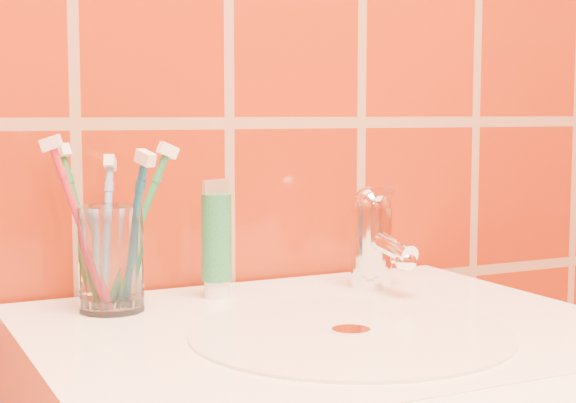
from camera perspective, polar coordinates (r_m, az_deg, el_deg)
glass_tumbler at (r=0.92m, az=-11.36°, el=-3.64°), size 0.08×0.08×0.11m
toothpaste_tube at (r=0.98m, az=-4.64°, el=-2.67°), size 0.04×0.03×0.13m
faucet at (r=1.03m, az=5.54°, el=-2.10°), size 0.05×0.11×0.12m
toothbrush_0 at (r=0.94m, az=-9.63°, el=-1.59°), size 0.11×0.10×0.18m
toothbrush_1 at (r=0.91m, az=-10.05°, el=-2.00°), size 0.08×0.12×0.19m
toothbrush_2 at (r=0.94m, az=-13.13°, el=-1.70°), size 0.11×0.16×0.20m
toothbrush_3 at (r=0.95m, az=-11.64°, el=-1.96°), size 0.10×0.15×0.18m
toothbrush_4 at (r=0.92m, az=-13.23°, el=-1.56°), size 0.13×0.11×0.19m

